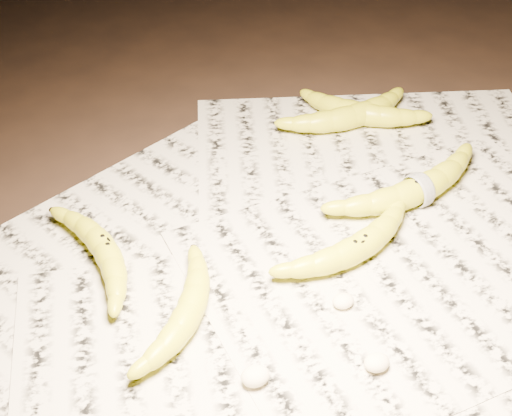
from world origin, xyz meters
name	(u,v)px	position (x,y,z in m)	size (l,w,h in m)	color
ground	(280,254)	(0.00, 0.00, 0.00)	(3.00, 3.00, 0.00)	black
newspaper_patch	(299,257)	(0.02, -0.02, 0.00)	(0.90, 0.70, 0.01)	beige
banana_left_a	(105,248)	(-0.21, 0.08, 0.02)	(0.19, 0.05, 0.03)	gold
banana_left_b	(189,310)	(-0.15, -0.07, 0.03)	(0.18, 0.06, 0.03)	gold
banana_center	(358,246)	(0.09, -0.05, 0.03)	(0.20, 0.06, 0.04)	gold
banana_taped	(419,188)	(0.22, 0.02, 0.03)	(0.24, 0.06, 0.04)	gold
banana_upper_a	(351,115)	(0.23, 0.23, 0.03)	(0.20, 0.06, 0.04)	gold
banana_upper_b	(359,111)	(0.25, 0.23, 0.03)	(0.18, 0.06, 0.04)	gold
measuring_tape	(419,188)	(0.22, 0.02, 0.03)	(0.05, 0.05, 0.00)	white
flesh_chunk_a	(255,374)	(-0.11, -0.18, 0.02)	(0.03, 0.03, 0.02)	beige
flesh_chunk_b	(377,360)	(0.02, -0.21, 0.02)	(0.03, 0.02, 0.02)	beige
flesh_chunk_c	(343,299)	(0.03, -0.12, 0.02)	(0.03, 0.02, 0.02)	beige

